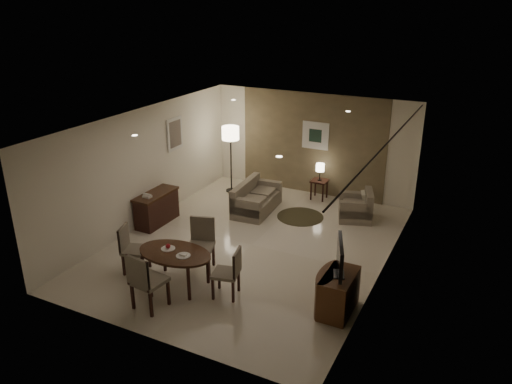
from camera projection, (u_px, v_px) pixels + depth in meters
The scene contains 31 objects.
room_shell at pixel (260, 180), 10.55m from camera, with size 5.50×7.00×2.70m.
taupe_accent at pixel (312, 144), 13.12m from camera, with size 3.96×0.03×2.70m, color #7D6D4E.
curtain_wall at pixel (382, 211), 9.11m from camera, with size 0.08×6.70×2.58m, color beige, non-canonical shape.
curtain_rod at pixel (389, 141), 8.63m from camera, with size 0.03×0.03×6.80m, color black.
art_back_frame at pixel (315, 136), 12.96m from camera, with size 0.72×0.03×0.72m, color silver.
art_back_canvas at pixel (315, 136), 12.95m from camera, with size 0.34×0.01×0.34m, color #1C3426.
art_left_frame at pixel (175, 134), 12.17m from camera, with size 0.03×0.60×0.80m, color silver.
art_left_canvas at pixel (175, 134), 12.16m from camera, with size 0.01×0.46×0.64m, color gray.
downlight_nl at pixel (135, 135), 8.81m from camera, with size 0.10×0.10×0.01m, color white.
downlight_nr at pixel (279, 157), 7.65m from camera, with size 0.10×0.10×0.01m, color white.
downlight_fl at pixel (233, 100), 11.81m from camera, with size 0.10×0.10×0.01m, color white.
downlight_fr at pixel (348, 111), 10.64m from camera, with size 0.10×0.10×0.01m, color white.
console_desk at pixel (157, 208), 11.61m from camera, with size 0.48×1.20×0.75m, color #422815, non-canonical shape.
telephone at pixel (147, 196), 11.21m from camera, with size 0.20×0.14×0.09m, color white, non-canonical shape.
tv_cabinet at pixel (339, 293), 8.34m from camera, with size 0.48×0.90×0.70m, color brown, non-canonical shape.
flat_tv at pixel (340, 258), 8.10m from camera, with size 0.06×0.88×0.60m, color black, non-canonical shape.
dining_table at pixel (176, 268), 9.12m from camera, with size 1.43×0.89×0.67m, color #422815, non-canonical shape.
chair_near at pixel (149, 280), 8.39m from camera, with size 0.51×0.51×1.06m, color gray, non-canonical shape.
chair_far at pixel (200, 246), 9.55m from camera, with size 0.50×0.50×1.03m, color gray, non-canonical shape.
chair_left at pixel (136, 249), 9.52m from camera, with size 0.45×0.45×0.94m, color gray, non-canonical shape.
chair_right at pixel (226, 273), 8.74m from camera, with size 0.44×0.44×0.92m, color gray, non-canonical shape.
plate_a at pixel (168, 249), 9.11m from camera, with size 0.26×0.26×0.02m, color white.
plate_b at pixel (183, 256), 8.86m from camera, with size 0.26×0.26×0.02m, color white.
fruit_apple at pixel (168, 246), 9.09m from camera, with size 0.09×0.09×0.09m, color #A5121A.
napkin at pixel (183, 255), 8.85m from camera, with size 0.12×0.08×0.03m, color white.
round_rug at pixel (300, 217), 12.07m from camera, with size 1.12×1.12×0.01m, color #3F3823.
sofa at pixel (257, 197), 12.28m from camera, with size 0.77×1.54×0.73m, color gray, non-canonical shape.
armchair at pixel (356, 205), 11.84m from camera, with size 0.80×0.76×0.71m, color gray, non-canonical shape.
side_table at pixel (319, 189), 13.06m from camera, with size 0.41×0.41×0.52m, color #321710, non-canonical shape.
table_lamp at pixel (320, 171), 12.87m from camera, with size 0.22×0.22×0.50m, color #FFEAC1, non-canonical shape.
floor_lamp at pixel (231, 160), 13.35m from camera, with size 0.46×0.46×1.80m, color #FFE5B7, non-canonical shape.
Camera 1 is at (4.36, -8.50, 4.98)m, focal length 35.00 mm.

